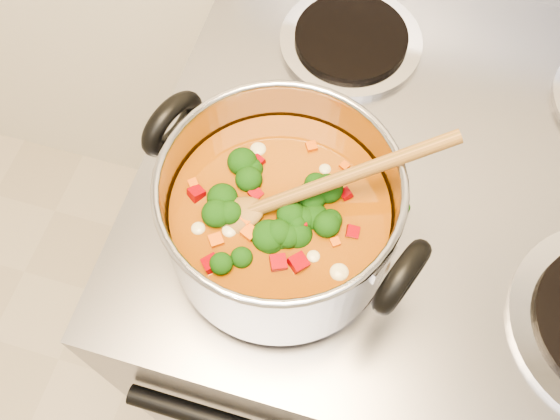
{
  "coord_description": "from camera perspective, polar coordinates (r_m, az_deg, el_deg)",
  "views": [
    {
      "loc": [
        -0.12,
        0.74,
        1.55
      ],
      "look_at": [
        -0.2,
        1.0,
        1.01
      ],
      "focal_mm": 40.0,
      "sensor_mm": 36.0,
      "label": 1
    }
  ],
  "objects": [
    {
      "name": "cooktop_crumbs",
      "position": [
        0.68,
        -1.19,
        -3.63
      ],
      "size": [
        0.28,
        0.12,
        0.01
      ],
      "color": "black",
      "rests_on": "electric_range"
    },
    {
      "name": "electric_range",
      "position": [
        1.17,
        10.99,
        -7.51
      ],
      "size": [
        0.74,
        0.67,
        1.08
      ],
      "color": "gray",
      "rests_on": "ground"
    },
    {
      "name": "stockpot",
      "position": [
        0.62,
        0.03,
        -0.58
      ],
      "size": [
        0.3,
        0.23,
        0.14
      ],
      "rotation": [
        0.0,
        0.0,
        -0.36
      ],
      "color": "#A8A8B0",
      "rests_on": "electric_range"
    },
    {
      "name": "wooden_spoon",
      "position": [
        0.58,
        0.86,
        1.17
      ],
      "size": [
        0.23,
        0.14,
        0.1
      ],
      "rotation": [
        0.0,
        0.0,
        0.5
      ],
      "color": "brown",
      "rests_on": "stockpot"
    }
  ]
}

